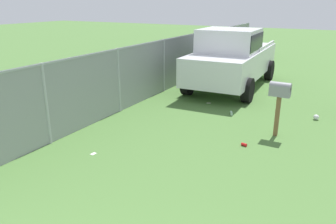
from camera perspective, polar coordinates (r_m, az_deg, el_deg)
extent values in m
cube|color=brown|center=(7.94, 18.22, -0.68)|extent=(0.09, 0.09, 0.94)
cube|color=gray|center=(7.78, 18.65, 3.37)|extent=(0.21, 0.46, 0.22)
cylinder|color=gray|center=(7.76, 18.73, 4.15)|extent=(0.21, 0.46, 0.20)
cube|color=red|center=(7.87, 18.84, 4.01)|extent=(0.02, 0.04, 0.18)
cube|color=silver|center=(12.19, 11.07, 8.35)|extent=(5.32, 2.17, 0.90)
cube|color=silver|center=(11.47, 10.44, 11.96)|extent=(1.85, 1.89, 0.76)
cube|color=black|center=(11.47, 10.44, 11.96)|extent=(1.80, 1.92, 0.53)
cube|color=silver|center=(13.03, 16.57, 10.84)|extent=(2.73, 0.17, 0.12)
cube|color=silver|center=(13.47, 8.79, 11.60)|extent=(2.73, 0.17, 0.12)
cylinder|color=black|center=(10.41, 13.51, 3.65)|extent=(0.77, 0.29, 0.76)
cylinder|color=black|center=(11.00, 3.41, 4.92)|extent=(0.77, 0.29, 0.76)
cylinder|color=black|center=(13.73, 16.97, 6.88)|extent=(0.77, 0.29, 0.76)
cylinder|color=black|center=(14.19, 9.03, 7.80)|extent=(0.77, 0.29, 0.76)
cylinder|color=#9EA3A8|center=(7.46, -20.17, 1.21)|extent=(0.07, 0.07, 1.76)
cylinder|color=#9EA3A8|center=(9.26, -8.43, 5.37)|extent=(0.07, 0.07, 1.76)
cylinder|color=#9EA3A8|center=(11.35, -0.68, 7.97)|extent=(0.07, 0.07, 1.76)
cylinder|color=#9EA3A8|center=(13.60, 4.64, 9.66)|extent=(0.07, 0.07, 1.76)
cylinder|color=#9EA3A8|center=(15.94, 8.46, 10.81)|extent=(0.07, 0.07, 1.76)
cylinder|color=#9EA3A8|center=(18.34, 11.31, 11.64)|extent=(0.07, 0.07, 1.76)
cylinder|color=#9EA3A8|center=(20.77, 13.51, 12.25)|extent=(0.07, 0.07, 1.76)
cube|color=#9EA3A8|center=(12.35, 2.26, 12.80)|extent=(17.83, 0.04, 0.04)
cube|color=gray|center=(12.46, 2.21, 8.90)|extent=(17.83, 0.01, 1.76)
cube|color=silver|center=(6.98, -12.68, -6.99)|extent=(0.13, 0.10, 0.01)
sphere|color=silver|center=(9.51, 24.07, -0.82)|extent=(0.14, 0.14, 0.14)
cube|color=silver|center=(10.20, 6.99, 1.54)|extent=(0.13, 0.15, 0.01)
cylinder|color=#B2D8BF|center=(9.28, 10.82, -0.18)|extent=(0.23, 0.15, 0.07)
cylinder|color=red|center=(7.33, 12.93, -5.48)|extent=(0.09, 0.13, 0.07)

